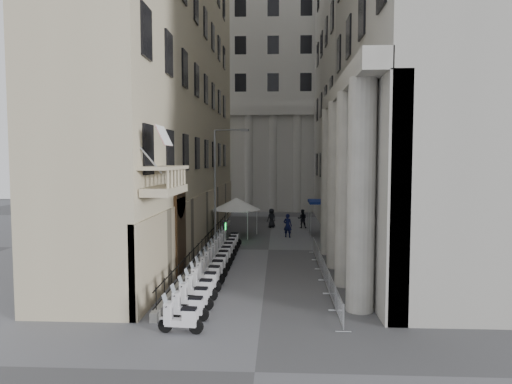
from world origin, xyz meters
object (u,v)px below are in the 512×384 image
scooter_0 (181,333)px  info_kiosk (224,231)px  security_tent (233,204)px  pedestrian_a (288,226)px  pedestrian_b (302,219)px  street_lamp (219,176)px

scooter_0 → info_kiosk: info_kiosk is taller
security_tent → pedestrian_a: bearing=-8.9°
security_tent → pedestrian_b: security_tent is taller
security_tent → street_lamp: 4.90m
scooter_0 → pedestrian_b: 27.53m
pedestrian_a → info_kiosk: bearing=44.6°
scooter_0 → street_lamp: 18.96m
info_kiosk → pedestrian_a: size_ratio=0.86×
pedestrian_a → pedestrian_b: bearing=-87.2°
pedestrian_b → info_kiosk: bearing=52.0°
security_tent → street_lamp: street_lamp is taller
security_tent → info_kiosk: (-0.45, -3.22, -1.90)m
pedestrian_b → street_lamp: bearing=54.2°
pedestrian_b → security_tent: bearing=38.9°
scooter_0 → street_lamp: bearing=7.1°
pedestrian_a → pedestrian_b: size_ratio=1.11×
street_lamp → info_kiosk: 4.55m
scooter_0 → pedestrian_a: pedestrian_a is taller
pedestrian_a → pedestrian_b: 5.49m
street_lamp → info_kiosk: (0.23, 0.91, -4.46)m
security_tent → info_kiosk: size_ratio=2.37×
scooter_0 → pedestrian_b: size_ratio=0.83×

